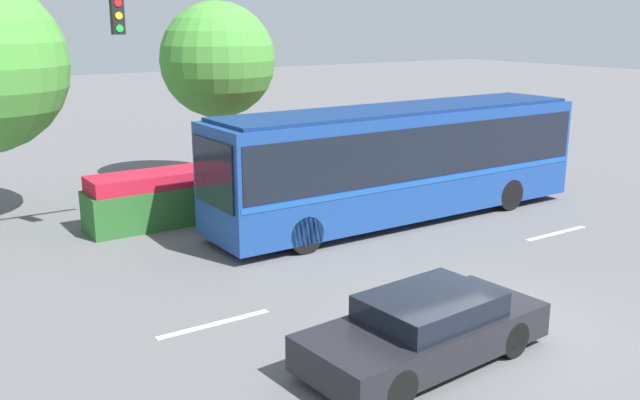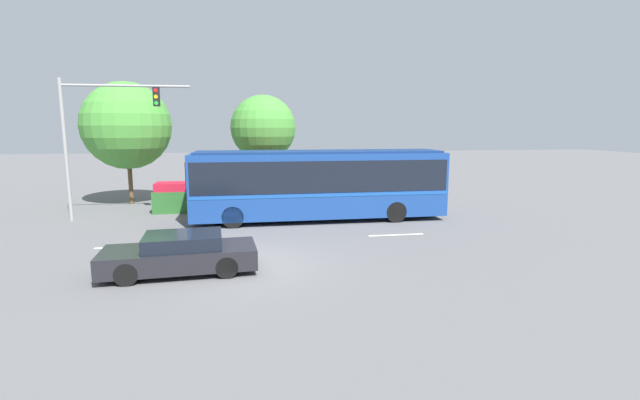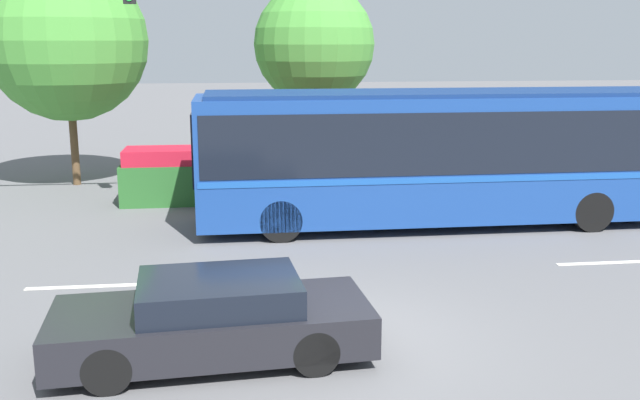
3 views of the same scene
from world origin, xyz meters
The scene contains 7 objects.
ground_plane centered at (0.00, 0.00, 0.00)m, with size 140.00×140.00×0.00m, color #5B5B5E.
city_bus centered at (3.61, 6.86, 1.92)m, with size 12.22×2.64×3.39m.
sedan_foreground centered at (-1.91, -0.47, 0.60)m, with size 4.75×2.23×1.24m.
flowering_hedge centered at (0.63, 10.24, 0.78)m, with size 10.79×1.42×1.59m.
street_tree_centre centered at (1.25, 14.22, 4.46)m, with size 4.08×4.08×6.51m.
lane_stripe_near centered at (-4.35, 2.99, 0.01)m, with size 2.40×0.16×0.01m, color silver.
lane_stripe_mid centered at (6.33, 3.21, 0.01)m, with size 2.40×0.16×0.01m, color silver.
Camera 1 is at (-9.70, -8.87, 5.86)m, focal length 39.37 mm.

